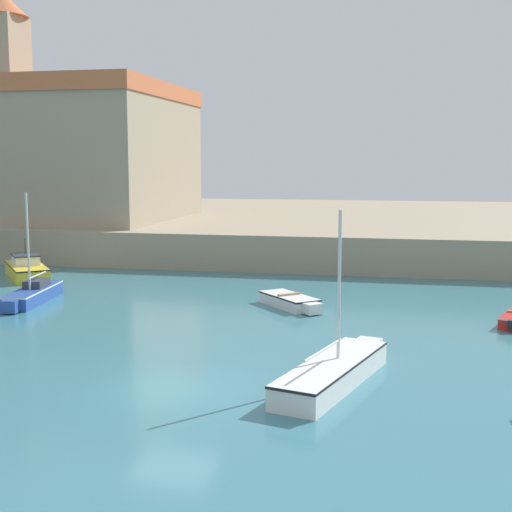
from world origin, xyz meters
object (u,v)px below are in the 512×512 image
object	(u,v)px
dinghy_white_0	(291,301)
sailboat_blue_3	(33,293)
motorboat_yellow_2	(26,269)
sailboat_white_5	(334,371)
church	(95,147)

from	to	relation	value
dinghy_white_0	sailboat_blue_3	xyz separation A→B (m)	(-12.35, -1.38, 0.13)
motorboat_yellow_2	sailboat_blue_3	bearing A→B (deg)	-58.32
dinghy_white_0	sailboat_white_5	world-z (taller)	sailboat_white_5
dinghy_white_0	motorboat_yellow_2	xyz separation A→B (m)	(-16.43, 5.22, 0.21)
sailboat_white_5	dinghy_white_0	bearing A→B (deg)	105.71
dinghy_white_0	church	size ratio (longest dim) A/B	0.22
dinghy_white_0	sailboat_blue_3	size ratio (longest dim) A/B	0.67
motorboat_yellow_2	dinghy_white_0	bearing A→B (deg)	-17.64
dinghy_white_0	motorboat_yellow_2	distance (m)	17.24
sailboat_blue_3	sailboat_white_5	size ratio (longest dim) A/B	0.80
dinghy_white_0	sailboat_white_5	distance (m)	11.49
dinghy_white_0	sailboat_white_5	size ratio (longest dim) A/B	0.54
sailboat_blue_3	church	distance (m)	22.56
dinghy_white_0	motorboat_yellow_2	bearing A→B (deg)	162.36
motorboat_yellow_2	sailboat_white_5	xyz separation A→B (m)	(19.54, -16.28, -0.10)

